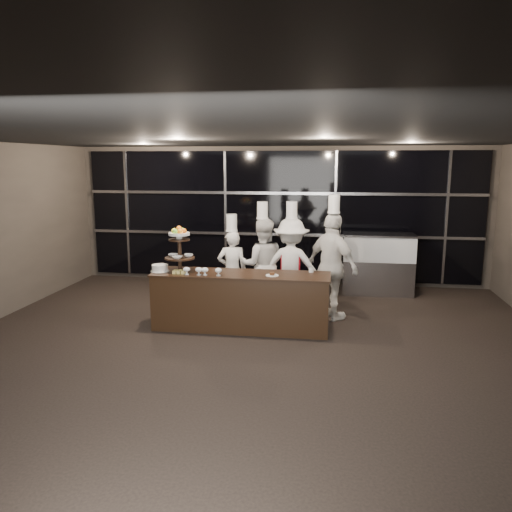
# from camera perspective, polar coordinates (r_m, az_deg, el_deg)

# --- Properties ---
(room) EXTENTS (10.00, 10.00, 10.00)m
(room) POSITION_cam_1_polar(r_m,az_deg,el_deg) (6.13, -2.07, -0.28)
(room) COLOR black
(room) RESTS_ON ground
(window_wall) EXTENTS (8.60, 0.10, 2.80)m
(window_wall) POSITION_cam_1_polar(r_m,az_deg,el_deg) (10.96, 2.70, 4.61)
(window_wall) COLOR black
(window_wall) RESTS_ON ground
(buffet_counter) EXTENTS (2.84, 0.74, 0.92)m
(buffet_counter) POSITION_cam_1_polar(r_m,az_deg,el_deg) (8.06, -1.73, -5.14)
(buffet_counter) COLOR black
(buffet_counter) RESTS_ON ground
(display_stand) EXTENTS (0.48, 0.48, 0.74)m
(display_stand) POSITION_cam_1_polar(r_m,az_deg,el_deg) (8.11, -8.74, 1.16)
(display_stand) COLOR black
(display_stand) RESTS_ON buffet_counter
(compotes) EXTENTS (0.62, 0.11, 0.12)m
(compotes) POSITION_cam_1_polar(r_m,az_deg,el_deg) (7.85, -6.18, -1.60)
(compotes) COLOR silver
(compotes) RESTS_ON buffet_counter
(layer_cake) EXTENTS (0.30, 0.30, 0.11)m
(layer_cake) POSITION_cam_1_polar(r_m,az_deg,el_deg) (8.23, -10.92, -1.36)
(layer_cake) COLOR white
(layer_cake) RESTS_ON buffet_counter
(pastry_squares) EXTENTS (0.20, 0.13, 0.05)m
(pastry_squares) POSITION_cam_1_polar(r_m,az_deg,el_deg) (8.01, -8.76, -1.80)
(pastry_squares) COLOR #DFCD6D
(pastry_squares) RESTS_ON buffet_counter
(small_plate) EXTENTS (0.20, 0.20, 0.05)m
(small_plate) POSITION_cam_1_polar(r_m,az_deg,el_deg) (7.78, 1.85, -2.16)
(small_plate) COLOR white
(small_plate) RESTS_ON buffet_counter
(chef_cup) EXTENTS (0.08, 0.08, 0.07)m
(chef_cup) POSITION_cam_1_polar(r_m,az_deg,el_deg) (8.07, 6.33, -1.60)
(chef_cup) COLOR white
(chef_cup) RESTS_ON buffet_counter
(display_case) EXTENTS (1.43, 0.62, 1.24)m
(display_case) POSITION_cam_1_polar(r_m,az_deg,el_deg) (10.45, 13.77, -0.53)
(display_case) COLOR #A5A5AA
(display_case) RESTS_ON ground
(chef_a) EXTENTS (0.60, 0.48, 1.76)m
(chef_a) POSITION_cam_1_polar(r_m,az_deg,el_deg) (9.03, -2.74, -1.46)
(chef_a) COLOR white
(chef_a) RESTS_ON ground
(chef_b) EXTENTS (0.91, 0.76, 1.98)m
(chef_b) POSITION_cam_1_polar(r_m,az_deg,el_deg) (8.99, 0.73, -0.93)
(chef_b) COLOR silver
(chef_b) RESTS_ON ground
(chef_c) EXTENTS (1.12, 0.68, 1.99)m
(chef_c) POSITION_cam_1_polar(r_m,az_deg,el_deg) (8.87, 4.02, -1.09)
(chef_c) COLOR white
(chef_c) RESTS_ON ground
(chef_d) EXTENTS (1.09, 1.06, 2.14)m
(chef_d) POSITION_cam_1_polar(r_m,az_deg,el_deg) (8.55, 8.71, -1.12)
(chef_d) COLOR white
(chef_d) RESTS_ON ground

